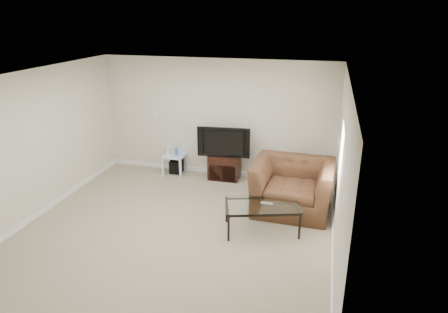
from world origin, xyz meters
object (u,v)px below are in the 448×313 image
(tv_stand, at_px, (225,166))
(subwoofer, at_px, (176,166))
(recliner, at_px, (293,178))
(television, at_px, (224,141))
(coffee_table, at_px, (262,217))
(side_table, at_px, (175,164))

(tv_stand, bearing_deg, subwoofer, 178.30)
(tv_stand, distance_m, recliner, 1.90)
(television, distance_m, subwoofer, 1.31)
(subwoofer, distance_m, coffee_table, 2.98)
(tv_stand, distance_m, subwoofer, 1.12)
(recliner, height_order, coffee_table, recliner)
(television, height_order, subwoofer, television)
(side_table, xyz_separation_m, subwoofer, (0.03, 0.02, -0.06))
(tv_stand, height_order, recliner, recliner)
(subwoofer, height_order, coffee_table, coffee_table)
(side_table, bearing_deg, television, -1.36)
(side_table, distance_m, coffee_table, 2.99)
(side_table, bearing_deg, recliner, -22.08)
(television, relative_size, side_table, 2.25)
(tv_stand, height_order, subwoofer, tv_stand)
(tv_stand, bearing_deg, side_table, 179.24)
(coffee_table, bearing_deg, television, 120.47)
(tv_stand, bearing_deg, recliner, -36.02)
(subwoofer, distance_m, recliner, 2.89)
(television, bearing_deg, tv_stand, 85.34)
(subwoofer, bearing_deg, coffee_table, -41.28)
(tv_stand, height_order, side_table, tv_stand)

